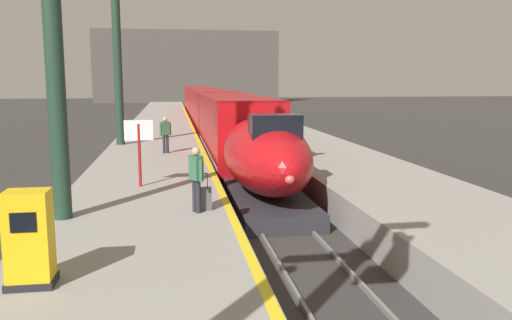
{
  "coord_description": "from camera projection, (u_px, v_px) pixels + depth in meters",
  "views": [
    {
      "loc": [
        -3.2,
        -3.47,
        4.42
      ],
      "look_at": [
        -0.48,
        13.55,
        1.8
      ],
      "focal_mm": 37.04,
      "sensor_mm": 36.0,
      "label": 1
    }
  ],
  "objects": [
    {
      "name": "rail_main_left",
      "position": [
        215.0,
        154.0,
        31.27
      ],
      "size": [
        0.08,
        110.0,
        0.12
      ],
      "primitive_type": "cube",
      "color": "slate",
      "rests_on": "ground"
    },
    {
      "name": "platform_left",
      "position": [
        157.0,
        154.0,
        28.01
      ],
      "size": [
        4.8,
        110.0,
        1.05
      ],
      "primitive_type": "cube",
      "color": "gray",
      "rests_on": "ground"
    },
    {
      "name": "departure_info_board",
      "position": [
        139.0,
        139.0,
        16.67
      ],
      "size": [
        0.9,
        0.1,
        2.12
      ],
      "color": "maroon",
      "rests_on": "platform_left"
    },
    {
      "name": "platform_left_safety_stripe",
      "position": [
        199.0,
        143.0,
        28.28
      ],
      "size": [
        0.2,
        107.8,
        0.01
      ],
      "primitive_type": "cube",
      "color": "yellow",
      "rests_on": "platform_left"
    },
    {
      "name": "platform_right",
      "position": [
        305.0,
        151.0,
        29.27
      ],
      "size": [
        4.8,
        110.0,
        1.05
      ],
      "primitive_type": "cube",
      "color": "gray",
      "rests_on": "ground"
    },
    {
      "name": "rail_main_right",
      "position": [
        240.0,
        154.0,
        31.51
      ],
      "size": [
        0.08,
        110.0,
        0.12
      ],
      "primitive_type": "cube",
      "color": "slate",
      "rests_on": "ground"
    },
    {
      "name": "terminus_back_wall",
      "position": [
        187.0,
        67.0,
        103.08
      ],
      "size": [
        36.0,
        2.0,
        14.0
      ],
      "primitive_type": "cube",
      "color": "#4C4742",
      "rests_on": "ground"
    },
    {
      "name": "passenger_mid_platform",
      "position": [
        165.0,
        132.0,
        24.39
      ],
      "size": [
        0.53,
        0.36,
        1.69
      ],
      "color": "#23232D",
      "rests_on": "platform_left"
    },
    {
      "name": "station_column_far",
      "position": [
        116.0,
        25.0,
        26.93
      ],
      "size": [
        4.0,
        0.68,
        10.33
      ],
      "color": "#1E3828",
      "rests_on": "platform_left"
    },
    {
      "name": "rolling_suitcase",
      "position": [
        204.0,
        199.0,
        13.76
      ],
      "size": [
        0.4,
        0.22,
        0.98
      ],
      "color": "#4C4C51",
      "rests_on": "platform_left"
    },
    {
      "name": "passenger_near_edge",
      "position": [
        196.0,
        174.0,
        13.42
      ],
      "size": [
        0.37,
        0.51,
        1.69
      ],
      "color": "#23232D",
      "rests_on": "platform_left"
    },
    {
      "name": "highspeed_train_main",
      "position": [
        212.0,
        111.0,
        42.07
      ],
      "size": [
        2.92,
        57.75,
        3.6
      ],
      "color": "#B20F14",
      "rests_on": "ground"
    },
    {
      "name": "ticket_machine_yellow",
      "position": [
        29.0,
        242.0,
        8.63
      ],
      "size": [
        0.76,
        0.62,
        1.6
      ],
      "color": "yellow",
      "rests_on": "platform_left"
    }
  ]
}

